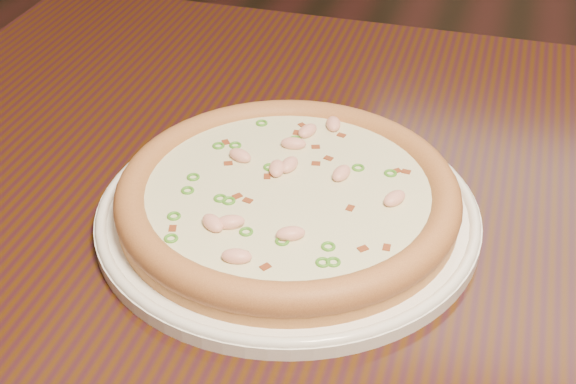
# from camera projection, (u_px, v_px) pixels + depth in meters

# --- Properties ---
(hero_table) EXTENTS (1.20, 0.80, 0.75)m
(hero_table) POSITION_uv_depth(u_px,v_px,m) (419.00, 290.00, 0.79)
(hero_table) COLOR black
(hero_table) RESTS_ON ground
(plate) EXTENTS (0.34, 0.34, 0.02)m
(plate) POSITION_uv_depth(u_px,v_px,m) (288.00, 211.00, 0.72)
(plate) COLOR white
(plate) RESTS_ON hero_table
(pizza) EXTENTS (0.30, 0.30, 0.03)m
(pizza) POSITION_uv_depth(u_px,v_px,m) (288.00, 195.00, 0.71)
(pizza) COLOR #BB8A45
(pizza) RESTS_ON plate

